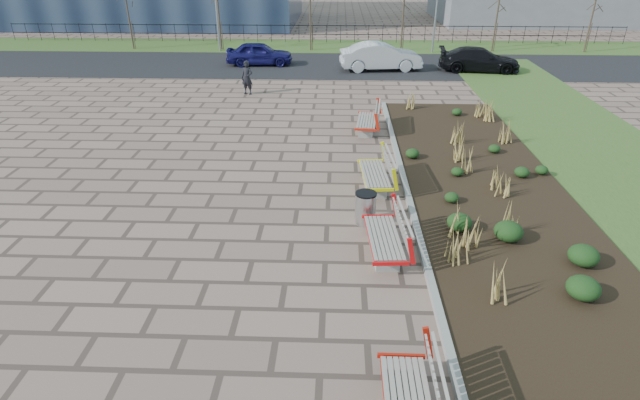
{
  "coord_description": "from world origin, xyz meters",
  "views": [
    {
      "loc": [
        1.9,
        -7.71,
        6.45
      ],
      "look_at": [
        1.5,
        3.0,
        0.9
      ],
      "focal_mm": 28.0,
      "sensor_mm": 36.0,
      "label": 1
    }
  ],
  "objects_px": {
    "car_black": "(479,59)",
    "bench_b": "(384,235)",
    "bench_c": "(375,172)",
    "car_blue": "(259,53)",
    "lamp_east": "(437,3)",
    "car_silver": "(381,56)",
    "lamp_west": "(216,3)",
    "litter_bin": "(365,208)",
    "bench_d": "(367,119)",
    "pedestrian": "(247,78)"
  },
  "relations": [
    {
      "from": "litter_bin",
      "to": "car_blue",
      "type": "distance_m",
      "value": 19.22
    },
    {
      "from": "bench_c",
      "to": "pedestrian",
      "type": "bearing_deg",
      "value": 114.01
    },
    {
      "from": "bench_c",
      "to": "car_black",
      "type": "bearing_deg",
      "value": 61.87
    },
    {
      "from": "car_silver",
      "to": "lamp_west",
      "type": "distance_m",
      "value": 11.68
    },
    {
      "from": "bench_b",
      "to": "car_silver",
      "type": "relative_size",
      "value": 0.46
    },
    {
      "from": "bench_c",
      "to": "bench_b",
      "type": "bearing_deg",
      "value": -94.32
    },
    {
      "from": "lamp_west",
      "to": "pedestrian",
      "type": "bearing_deg",
      "value": -70.89
    },
    {
      "from": "bench_d",
      "to": "litter_bin",
      "type": "bearing_deg",
      "value": -87.22
    },
    {
      "from": "bench_d",
      "to": "car_black",
      "type": "xyz_separation_m",
      "value": [
        6.7,
        10.25,
        0.16
      ]
    },
    {
      "from": "litter_bin",
      "to": "car_blue",
      "type": "relative_size",
      "value": 0.22
    },
    {
      "from": "litter_bin",
      "to": "bench_b",
      "type": "bearing_deg",
      "value": -76.0
    },
    {
      "from": "bench_c",
      "to": "car_blue",
      "type": "bearing_deg",
      "value": 105.06
    },
    {
      "from": "litter_bin",
      "to": "car_silver",
      "type": "bearing_deg",
      "value": 84.72
    },
    {
      "from": "car_blue",
      "to": "car_silver",
      "type": "relative_size",
      "value": 0.84
    },
    {
      "from": "bench_c",
      "to": "pedestrian",
      "type": "distance_m",
      "value": 11.4
    },
    {
      "from": "pedestrian",
      "to": "lamp_east",
      "type": "xyz_separation_m",
      "value": [
        10.41,
        10.36,
        2.26
      ]
    },
    {
      "from": "car_silver",
      "to": "lamp_west",
      "type": "bearing_deg",
      "value": 57.15
    },
    {
      "from": "car_blue",
      "to": "lamp_east",
      "type": "height_order",
      "value": "lamp_east"
    },
    {
      "from": "car_black",
      "to": "lamp_west",
      "type": "xyz_separation_m",
      "value": [
        -15.7,
        5.21,
        2.38
      ]
    },
    {
      "from": "bench_b",
      "to": "car_silver",
      "type": "xyz_separation_m",
      "value": [
        1.25,
        18.8,
        0.27
      ]
    },
    {
      "from": "bench_b",
      "to": "lamp_west",
      "type": "xyz_separation_m",
      "value": [
        -9.0,
        23.92,
        2.54
      ]
    },
    {
      "from": "bench_b",
      "to": "bench_d",
      "type": "height_order",
      "value": "same"
    },
    {
      "from": "lamp_east",
      "to": "car_silver",
      "type": "bearing_deg",
      "value": -126.27
    },
    {
      "from": "litter_bin",
      "to": "lamp_west",
      "type": "distance_m",
      "value": 24.23
    },
    {
      "from": "litter_bin",
      "to": "car_black",
      "type": "xyz_separation_m",
      "value": [
        7.06,
        17.27,
        0.24
      ]
    },
    {
      "from": "car_silver",
      "to": "lamp_west",
      "type": "relative_size",
      "value": 0.75
    },
    {
      "from": "pedestrian",
      "to": "car_silver",
      "type": "height_order",
      "value": "pedestrian"
    },
    {
      "from": "pedestrian",
      "to": "car_blue",
      "type": "bearing_deg",
      "value": 112.06
    },
    {
      "from": "car_black",
      "to": "lamp_west",
      "type": "relative_size",
      "value": 0.73
    },
    {
      "from": "litter_bin",
      "to": "car_blue",
      "type": "height_order",
      "value": "car_blue"
    },
    {
      "from": "pedestrian",
      "to": "car_black",
      "type": "height_order",
      "value": "pedestrian"
    },
    {
      "from": "lamp_west",
      "to": "car_black",
      "type": "bearing_deg",
      "value": -18.35
    },
    {
      "from": "bench_b",
      "to": "bench_c",
      "type": "relative_size",
      "value": 1.0
    },
    {
      "from": "bench_b",
      "to": "car_silver",
      "type": "height_order",
      "value": "car_silver"
    },
    {
      "from": "car_black",
      "to": "bench_b",
      "type": "bearing_deg",
      "value": 166.1
    },
    {
      "from": "bench_d",
      "to": "car_blue",
      "type": "xyz_separation_m",
      "value": [
        -5.75,
        11.42,
        0.17
      ]
    },
    {
      "from": "litter_bin",
      "to": "car_black",
      "type": "bearing_deg",
      "value": 67.78
    },
    {
      "from": "bench_d",
      "to": "car_black",
      "type": "relative_size",
      "value": 0.48
    },
    {
      "from": "bench_c",
      "to": "car_black",
      "type": "distance_m",
      "value": 16.6
    },
    {
      "from": "bench_c",
      "to": "litter_bin",
      "type": "height_order",
      "value": "bench_c"
    },
    {
      "from": "bench_b",
      "to": "litter_bin",
      "type": "relative_size",
      "value": 2.53
    },
    {
      "from": "bench_c",
      "to": "lamp_east",
      "type": "xyz_separation_m",
      "value": [
        5.0,
        20.39,
        2.54
      ]
    },
    {
      "from": "bench_c",
      "to": "car_blue",
      "type": "distance_m",
      "value": 17.34
    },
    {
      "from": "car_silver",
      "to": "car_black",
      "type": "height_order",
      "value": "car_silver"
    },
    {
      "from": "pedestrian",
      "to": "lamp_west",
      "type": "bearing_deg",
      "value": 128.08
    },
    {
      "from": "pedestrian",
      "to": "lamp_west",
      "type": "height_order",
      "value": "lamp_west"
    },
    {
      "from": "litter_bin",
      "to": "car_silver",
      "type": "xyz_separation_m",
      "value": [
        1.6,
        17.36,
        0.35
      ]
    },
    {
      "from": "lamp_east",
      "to": "pedestrian",
      "type": "bearing_deg",
      "value": -135.15
    },
    {
      "from": "car_black",
      "to": "lamp_west",
      "type": "height_order",
      "value": "lamp_west"
    },
    {
      "from": "car_silver",
      "to": "bench_b",
      "type": "bearing_deg",
      "value": 169.9
    }
  ]
}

